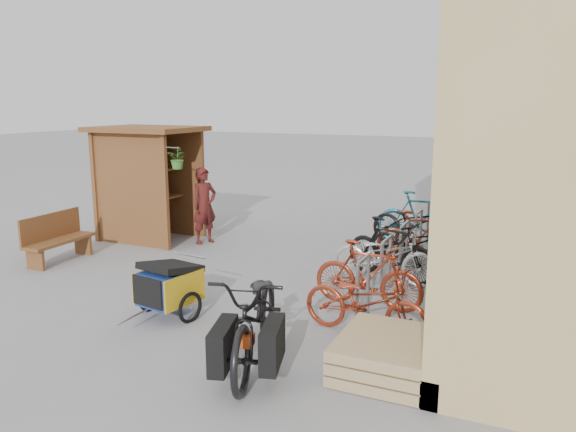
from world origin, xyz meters
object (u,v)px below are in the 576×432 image
at_px(shopping_carts, 474,202).
at_px(bench, 56,237).
at_px(person_kiosk, 204,206).
at_px(bike_7, 422,218).
at_px(child_trailer, 169,285).
at_px(bike_6, 414,223).
at_px(pallet_stack, 386,355).
at_px(bike_5, 420,235).
at_px(cargo_bike, 256,317).
at_px(bike_3, 391,249).
at_px(bike_2, 385,256).
at_px(bike_0, 365,302).
at_px(kiosk, 145,167).
at_px(bike_1, 368,275).
at_px(bike_4, 413,243).

bearing_deg(shopping_carts, bench, -137.76).
relative_size(person_kiosk, bike_7, 0.86).
xyz_separation_m(child_trailer, bike_6, (2.25, 5.19, 0.03)).
bearing_deg(person_kiosk, pallet_stack, -107.25).
xyz_separation_m(child_trailer, bike_5, (2.55, 4.24, 0.02)).
xyz_separation_m(person_kiosk, bike_5, (4.34, 0.56, -0.32)).
height_order(person_kiosk, bike_7, person_kiosk).
xyz_separation_m(cargo_bike, bike_3, (0.58, 3.67, -0.05)).
bearing_deg(cargo_bike, child_trailer, 139.39).
relative_size(child_trailer, bike_2, 0.82).
xyz_separation_m(cargo_bike, bike_7, (0.57, 6.26, -0.01)).
distance_m(pallet_stack, bike_0, 1.03).
bearing_deg(bike_2, person_kiosk, 73.75).
relative_size(kiosk, bike_2, 1.45).
distance_m(pallet_stack, bike_7, 5.92).
bearing_deg(bike_3, bench, 124.09).
height_order(person_kiosk, bike_5, person_kiosk).
bearing_deg(cargo_bike, kiosk, 122.34).
relative_size(child_trailer, cargo_bike, 0.62).
bearing_deg(bike_6, bike_1, -165.84).
height_order(person_kiosk, bike_6, person_kiosk).
bearing_deg(bike_6, shopping_carts, -9.76).
height_order(shopping_carts, bike_2, shopping_carts).
distance_m(kiosk, person_kiosk, 1.55).
relative_size(bike_2, bike_4, 1.05).
distance_m(bike_0, bike_7, 4.99).
bearing_deg(bike_4, person_kiosk, 103.86).
bearing_deg(child_trailer, bike_7, 76.14).
height_order(kiosk, shopping_carts, kiosk).
bearing_deg(bike_6, bench, 135.56).
bearing_deg(bike_5, shopping_carts, -26.12).
relative_size(bike_0, bike_7, 0.91).
bearing_deg(bike_1, cargo_bike, 167.90).
relative_size(kiosk, shopping_carts, 1.22).
height_order(person_kiosk, bike_4, person_kiosk).
bearing_deg(child_trailer, pallet_stack, 2.32).
distance_m(cargo_bike, bike_1, 2.34).
bearing_deg(bike_5, bike_2, 156.12).
bearing_deg(bike_0, kiosk, 70.28).
bearing_deg(shopping_carts, bike_0, -94.15).
bearing_deg(person_kiosk, kiosk, 120.30).
bearing_deg(shopping_carts, bike_1, -97.25).
relative_size(child_trailer, bike_0, 0.84).
relative_size(pallet_stack, child_trailer, 0.85).
bearing_deg(shopping_carts, bike_2, -99.86).
height_order(cargo_bike, bike_3, cargo_bike).
bearing_deg(bike_3, shopping_carts, 9.69).
height_order(shopping_carts, bike_7, bike_7).
xyz_separation_m(bench, bike_7, (5.87, 4.11, 0.10)).
xyz_separation_m(bike_0, bike_7, (-0.30, 4.98, 0.11)).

